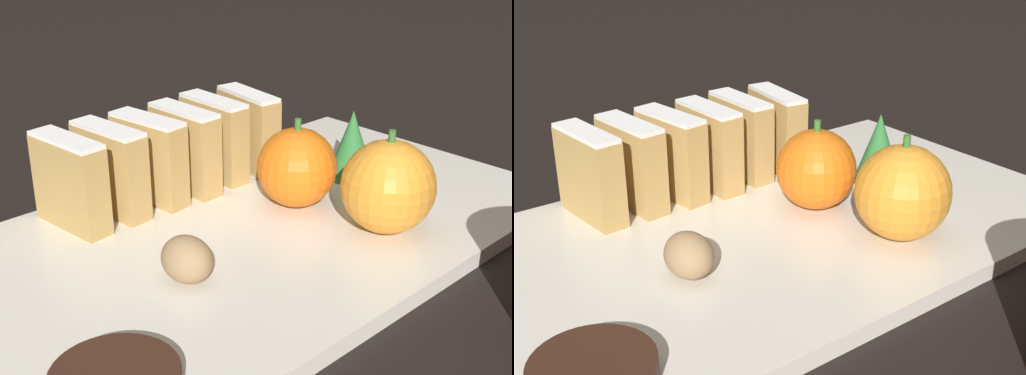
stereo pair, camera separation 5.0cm
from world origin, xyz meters
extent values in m
plane|color=black|center=(0.00, 0.00, 0.00)|extent=(6.00, 6.00, 0.00)
cube|color=silver|center=(0.00, 0.00, 0.01)|extent=(0.27, 0.46, 0.01)
cube|color=tan|center=(-0.09, -0.09, 0.04)|extent=(0.07, 0.03, 0.06)
cube|color=white|center=(-0.09, -0.09, 0.08)|extent=(0.07, 0.03, 0.00)
cube|color=tan|center=(-0.09, -0.06, 0.04)|extent=(0.07, 0.03, 0.06)
cube|color=white|center=(-0.09, -0.06, 0.08)|extent=(0.07, 0.03, 0.00)
cube|color=tan|center=(-0.09, -0.03, 0.04)|extent=(0.07, 0.03, 0.06)
cube|color=white|center=(-0.09, -0.03, 0.08)|extent=(0.07, 0.03, 0.00)
cube|color=tan|center=(-0.09, 0.01, 0.04)|extent=(0.07, 0.02, 0.06)
cube|color=white|center=(-0.09, 0.01, 0.08)|extent=(0.06, 0.02, 0.00)
cube|color=tan|center=(-0.09, 0.04, 0.04)|extent=(0.07, 0.02, 0.06)
cube|color=white|center=(-0.09, 0.04, 0.08)|extent=(0.06, 0.02, 0.00)
cube|color=tan|center=(-0.09, 0.07, 0.04)|extent=(0.07, 0.03, 0.06)
cube|color=white|center=(-0.09, 0.07, 0.08)|extent=(0.07, 0.03, 0.00)
sphere|color=orange|center=(0.07, 0.06, 0.05)|extent=(0.07, 0.07, 0.07)
cylinder|color=#38702D|center=(0.07, 0.06, 0.08)|extent=(0.01, 0.00, 0.01)
sphere|color=orange|center=(-0.01, 0.05, 0.04)|extent=(0.06, 0.06, 0.06)
cylinder|color=#38702D|center=(-0.01, 0.05, 0.08)|extent=(0.01, 0.01, 0.01)
ellipsoid|color=#9E7A51|center=(0.03, -0.08, 0.03)|extent=(0.04, 0.03, 0.03)
cone|color=#2D7538|center=(-0.01, 0.12, 0.04)|extent=(0.04, 0.04, 0.06)
camera|label=1|loc=(0.33, -0.32, 0.24)|focal=50.00mm
camera|label=2|loc=(0.37, -0.28, 0.24)|focal=50.00mm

